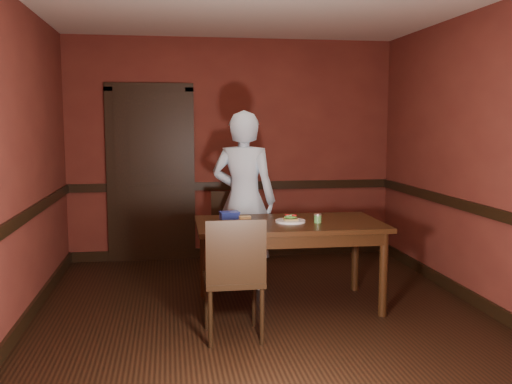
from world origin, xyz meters
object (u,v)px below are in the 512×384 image
object	(u,v)px
chair_far	(238,237)
person	(244,200)
cheese_saucer	(245,219)
food_tub	(229,215)
chair_near	(233,277)
dining_table	(289,264)
sandwich_plate	(290,220)
sauce_jar	(318,218)

from	to	relation	value
chair_far	person	bearing A→B (deg)	-70.14
cheese_saucer	food_tub	size ratio (longest dim) A/B	0.73
chair_far	chair_near	bearing A→B (deg)	-84.77
person	dining_table	bearing A→B (deg)	137.81
dining_table	food_tub	xyz separation A→B (m)	(-0.52, 0.20, 0.43)
chair_near	food_tub	size ratio (longest dim) A/B	5.04
dining_table	cheese_saucer	world-z (taller)	cheese_saucer
sandwich_plate	person	bearing A→B (deg)	115.85
sandwich_plate	sauce_jar	xyz separation A→B (m)	(0.23, -0.08, 0.02)
sandwich_plate	sauce_jar	world-z (taller)	sauce_jar
food_tub	sauce_jar	bearing A→B (deg)	-28.51
cheese_saucer	dining_table	bearing A→B (deg)	-14.95
sauce_jar	food_tub	xyz separation A→B (m)	(-0.77, 0.30, -0.00)
person	sandwich_plate	distance (m)	0.77
sauce_jar	cheese_saucer	size ratio (longest dim) A/B	0.58
chair_far	person	xyz separation A→B (m)	(0.03, -0.28, 0.43)
person	sauce_jar	bearing A→B (deg)	148.56
sandwich_plate	food_tub	size ratio (longest dim) A/B	1.42
chair_far	food_tub	world-z (taller)	chair_far
sauce_jar	chair_far	bearing A→B (deg)	119.94
chair_near	sauce_jar	xyz separation A→B (m)	(0.83, 0.59, 0.34)
food_tub	chair_far	bearing A→B (deg)	70.09
chair_near	sauce_jar	distance (m)	1.08
sandwich_plate	food_tub	bearing A→B (deg)	157.49
person	food_tub	xyz separation A→B (m)	(-0.20, -0.47, -0.08)
food_tub	person	bearing A→B (deg)	59.84
sandwich_plate	dining_table	bearing A→B (deg)	115.07
person	food_tub	bearing A→B (deg)	89.20
chair_near	sauce_jar	size ratio (longest dim) A/B	11.79
chair_far	chair_near	distance (m)	1.65
dining_table	cheese_saucer	distance (m)	0.58
person	sandwich_plate	world-z (taller)	person
chair_near	person	xyz separation A→B (m)	(0.27, 1.36, 0.42)
dining_table	chair_far	xyz separation A→B (m)	(-0.36, 0.95, 0.07)
sauce_jar	sandwich_plate	bearing A→B (deg)	162.23
sandwich_plate	chair_near	bearing A→B (deg)	-132.02
dining_table	sandwich_plate	distance (m)	0.41
chair_far	sauce_jar	bearing A→B (deg)	-46.69
chair_far	sandwich_plate	distance (m)	1.09
person	cheese_saucer	bearing A→B (deg)	105.42
chair_far	cheese_saucer	bearing A→B (deg)	-78.89
sauce_jar	cheese_saucer	bearing A→B (deg)	162.67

